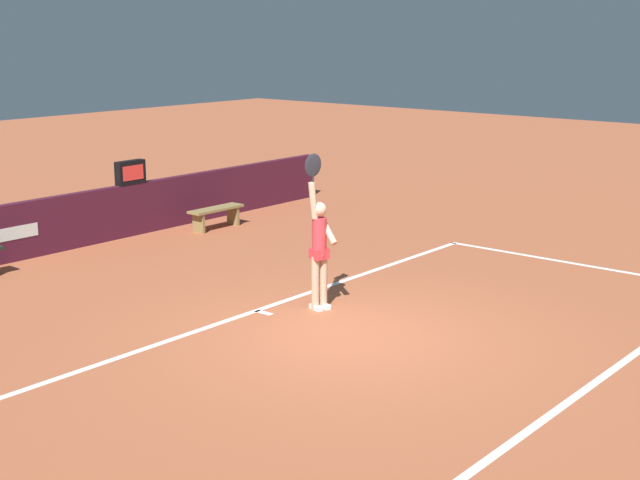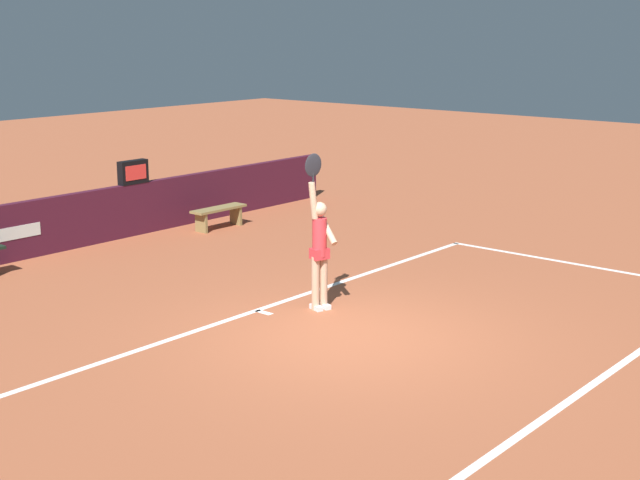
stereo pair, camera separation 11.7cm
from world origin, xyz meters
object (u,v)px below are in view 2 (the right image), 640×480
speed_display (133,172)px  courtside_bench_near (219,213)px  tennis_player (319,246)px  tennis_ball (315,159)px

speed_display → courtside_bench_near: 1.98m
tennis_player → tennis_ball: tennis_player is taller
speed_display → tennis_ball: 6.22m
courtside_bench_near → speed_display: bearing=149.6°
speed_display → courtside_bench_near: size_ratio=0.50×
tennis_player → courtside_bench_near: bearing=60.7°
tennis_ball → courtside_bench_near: (2.90, 5.11, -1.92)m
speed_display → courtside_bench_near: bearing=-30.4°
tennis_ball → courtside_bench_near: tennis_ball is taller
speed_display → tennis_player: 6.25m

